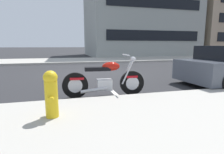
% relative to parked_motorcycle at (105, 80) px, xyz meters
% --- Properties ---
extents(ground_plane, '(260.00, 260.00, 0.00)m').
position_rel_parked_motorcycle_xyz_m(ground_plane, '(0.33, 4.40, -0.44)').
color(ground_plane, '#28282B').
extents(sidewalk_far_curb, '(120.00, 5.00, 0.14)m').
position_rel_parked_motorcycle_xyz_m(sidewalk_far_curb, '(12.33, 11.68, -0.37)').
color(sidewalk_far_curb, '#ADA89E').
rests_on(sidewalk_far_curb, ground).
extents(parking_stall_stripe, '(0.12, 2.20, 0.01)m').
position_rel_parked_motorcycle_xyz_m(parking_stall_stripe, '(0.33, 0.22, -0.44)').
color(parking_stall_stripe, silver).
rests_on(parking_stall_stripe, ground).
extents(parked_motorcycle, '(2.23, 0.62, 1.14)m').
position_rel_parked_motorcycle_xyz_m(parked_motorcycle, '(0.00, 0.00, 0.00)').
color(parked_motorcycle, black).
rests_on(parked_motorcycle, ground).
extents(fire_hydrant, '(0.24, 0.36, 0.82)m').
position_rel_parked_motorcycle_xyz_m(fire_hydrant, '(-1.30, -1.54, 0.13)').
color(fire_hydrant, gold).
rests_on(fire_hydrant, sidewalk_near_curb).
extents(townhouse_far_uphill, '(13.01, 10.45, 11.03)m').
position_rel_parked_motorcycle_xyz_m(townhouse_far_uphill, '(8.75, 19.17, 5.07)').
color(townhouse_far_uphill, '#939993').
rests_on(townhouse_far_uphill, ground).
extents(townhouse_mid_block, '(11.97, 9.44, 10.87)m').
position_rel_parked_motorcycle_xyz_m(townhouse_mid_block, '(22.15, 18.66, 5.00)').
color(townhouse_mid_block, tan).
rests_on(townhouse_mid_block, ground).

